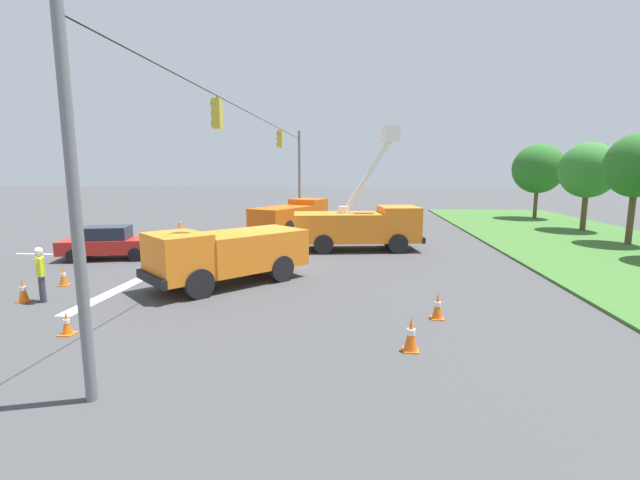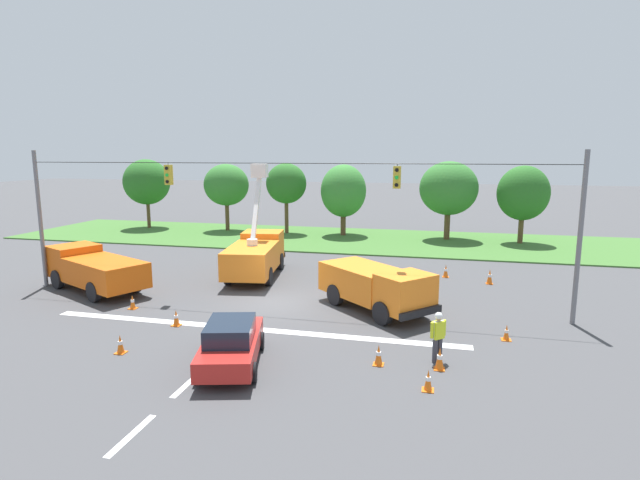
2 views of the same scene
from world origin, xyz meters
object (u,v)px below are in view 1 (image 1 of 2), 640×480
at_px(traffic_cone_mid_right, 245,233).
at_px(traffic_cone_far_right, 202,240).
at_px(tree_centre, 637,166).
at_px(sedan_red, 109,242).
at_px(traffic_cone_lane_edge_a, 63,276).
at_px(utility_truck_support_far, 228,252).
at_px(traffic_cone_foreground_left, 411,334).
at_px(traffic_cone_near_bucket, 23,290).
at_px(traffic_cone_centre_line, 438,306).
at_px(traffic_cone_foreground_right, 180,223).
at_px(road_worker, 40,271).
at_px(traffic_cone_mid_left, 67,323).
at_px(utility_truck_support_near, 292,214).
at_px(tree_far_west, 538,169).
at_px(traffic_cone_lane_edge_b, 154,238).
at_px(utility_truck_bucket_lift, 359,224).
at_px(tree_west, 588,170).

xyz_separation_m(traffic_cone_mid_right, traffic_cone_far_right, (3.10, -1.60, 0.01)).
height_order(tree_centre, sedan_red, tree_centre).
relative_size(traffic_cone_mid_right, traffic_cone_lane_edge_a, 0.93).
height_order(utility_truck_support_far, traffic_cone_foreground_left, utility_truck_support_far).
xyz_separation_m(utility_truck_support_far, traffic_cone_near_bucket, (2.85, -5.83, -0.80)).
height_order(tree_centre, traffic_cone_centre_line, tree_centre).
relative_size(sedan_red, traffic_cone_centre_line, 6.13).
height_order(utility_truck_support_far, traffic_cone_foreground_right, utility_truck_support_far).
distance_m(road_worker, traffic_cone_mid_left, 3.78).
bearing_deg(tree_centre, traffic_cone_foreground_right, -100.90).
xyz_separation_m(sedan_red, traffic_cone_mid_right, (-6.90, 4.71, -0.47)).
bearing_deg(traffic_cone_centre_line, traffic_cone_mid_right, -146.07).
height_order(traffic_cone_mid_left, traffic_cone_far_right, traffic_cone_far_right).
distance_m(traffic_cone_mid_right, traffic_cone_near_bucket, 14.14).
xyz_separation_m(traffic_cone_foreground_right, traffic_cone_mid_right, (5.01, 6.45, 0.01)).
relative_size(sedan_red, traffic_cone_mid_right, 6.98).
bearing_deg(utility_truck_support_near, tree_far_west, 115.10).
height_order(tree_centre, traffic_cone_lane_edge_b, tree_centre).
bearing_deg(traffic_cone_lane_edge_b, traffic_cone_foreground_right, -166.94).
xyz_separation_m(utility_truck_support_near, sedan_red, (10.68, -7.07, -0.37)).
height_order(utility_truck_bucket_lift, utility_truck_support_far, utility_truck_bucket_lift).
xyz_separation_m(traffic_cone_mid_right, traffic_cone_centre_line, (14.04, 9.45, 0.05)).
relative_size(traffic_cone_far_right, traffic_cone_centre_line, 0.91).
bearing_deg(traffic_cone_foreground_left, tree_west, 146.84).
height_order(tree_far_west, traffic_cone_mid_right, tree_far_west).
bearing_deg(traffic_cone_far_right, utility_truck_support_near, 150.14).
relative_size(traffic_cone_foreground_left, traffic_cone_mid_right, 1.23).
bearing_deg(tree_west, traffic_cone_near_bucket, -53.93).
bearing_deg(traffic_cone_mid_right, tree_west, 103.06).
bearing_deg(traffic_cone_near_bucket, traffic_cone_mid_right, 165.90).
height_order(traffic_cone_near_bucket, traffic_cone_far_right, traffic_cone_near_bucket).
height_order(traffic_cone_foreground_right, traffic_cone_lane_edge_b, traffic_cone_lane_edge_b).
distance_m(traffic_cone_mid_left, traffic_cone_near_bucket, 4.12).
bearing_deg(traffic_cone_foreground_left, utility_truck_bucket_lift, -174.27).
relative_size(sedan_red, traffic_cone_mid_left, 7.49).
bearing_deg(traffic_cone_near_bucket, traffic_cone_foreground_left, 77.46).
xyz_separation_m(traffic_cone_foreground_left, traffic_cone_lane_edge_b, (-13.73, -13.14, -0.07)).
xyz_separation_m(utility_truck_support_near, traffic_cone_foreground_right, (-1.23, -8.81, -0.85)).
xyz_separation_m(traffic_cone_near_bucket, traffic_cone_lane_edge_a, (-2.00, -0.10, -0.03)).
distance_m(utility_truck_bucket_lift, utility_truck_support_near, 8.57).
bearing_deg(road_worker, traffic_cone_lane_edge_b, -170.52).
distance_m(utility_truck_support_far, traffic_cone_lane_edge_a, 6.05).
height_order(road_worker, traffic_cone_lane_edge_b, road_worker).
bearing_deg(traffic_cone_foreground_right, traffic_cone_mid_left, 16.54).
bearing_deg(utility_truck_support_far, traffic_cone_near_bucket, -63.91).
bearing_deg(road_worker, tree_far_west, 136.74).
distance_m(tree_centre, sedan_red, 27.95).
distance_m(sedan_red, traffic_cone_foreground_left, 16.22).
distance_m(utility_truck_bucket_lift, utility_truck_support_far, 8.92).
relative_size(tree_centre, traffic_cone_near_bucket, 8.12).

